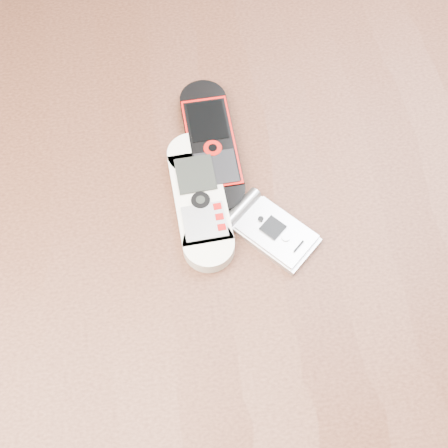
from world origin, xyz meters
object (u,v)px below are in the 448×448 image
nokia_white (200,199)px  table (220,271)px  motorola_razr (275,232)px  nokia_black_red (211,145)px

nokia_white → table: bearing=-67.2°
table → motorola_razr: (0.05, -0.01, 0.11)m
motorola_razr → table: bearing=122.8°
motorola_razr → nokia_white: bearing=103.8°
nokia_white → nokia_black_red: 0.07m
table → nokia_white: nokia_white is taller
nokia_white → nokia_black_red: (0.02, 0.06, -0.00)m
table → nokia_black_red: (0.00, 0.09, 0.11)m
nokia_white → nokia_black_red: size_ratio=0.94×
table → nokia_white: (-0.01, 0.03, 0.11)m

